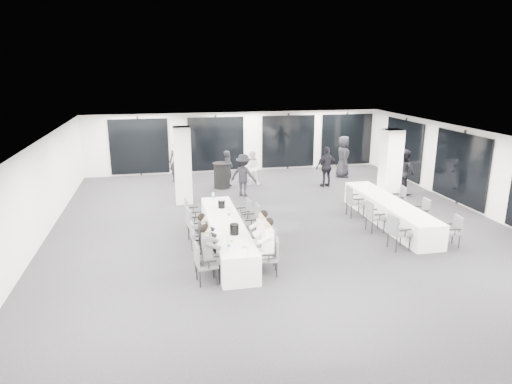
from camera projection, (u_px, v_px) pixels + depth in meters
room at (297, 174)px, 15.25m from camera, size 14.04×16.04×2.84m
column_left at (183, 165)px, 16.48m from camera, size 0.60×0.60×2.80m
column_right at (390, 170)px, 15.79m from camera, size 0.60×0.60×2.80m
banquet_table_main at (226, 235)px, 12.59m from camera, size 0.90×5.00×0.75m
banquet_table_side at (389, 212)px, 14.56m from camera, size 0.90×5.00×0.75m
cocktail_table at (222, 175)px, 18.75m from camera, size 0.76×0.76×1.05m
chair_main_left_near at (203, 261)px, 10.47m from camera, size 0.54×0.58×0.97m
chair_main_left_second at (200, 247)px, 11.23m from camera, size 0.52×0.57×0.99m
chair_main_left_mid at (197, 236)px, 12.21m from camera, size 0.48×0.52×0.86m
chair_main_left_fourth at (194, 223)px, 12.92m from camera, size 0.59×0.63×1.01m
chair_main_left_far at (192, 213)px, 13.89m from camera, size 0.53×0.58×0.98m
chair_main_right_near at (272, 254)px, 10.93m from camera, size 0.53×0.56×0.90m
chair_main_right_second at (266, 243)px, 11.51m from camera, size 0.58×0.62×0.99m
chair_main_right_mid at (257, 231)px, 12.50m from camera, size 0.48×0.52×0.87m
chair_main_right_fourth at (253, 220)px, 13.15m from camera, size 0.53×0.60×1.04m
chair_main_right_far at (245, 212)px, 14.20m from camera, size 0.48×0.52×0.86m
chair_side_left_near at (397, 230)px, 12.41m from camera, size 0.54×0.59×0.99m
chair_side_left_mid at (373, 215)px, 13.77m from camera, size 0.48×0.54×0.94m
chair_side_left_far at (353, 199)px, 15.16m from camera, size 0.54×0.60×1.03m
chair_side_right_near at (453, 229)px, 12.66m from camera, size 0.49×0.53×0.88m
chair_side_right_mid at (422, 211)px, 14.17m from camera, size 0.49×0.54×0.91m
chair_side_right_far at (399, 198)px, 15.52m from camera, size 0.56×0.59×0.94m
seated_guest_a at (210, 250)px, 10.44m from camera, size 0.50×0.38×1.44m
seated_guest_b at (206, 237)px, 11.19m from camera, size 0.50×0.38×1.44m
seated_guest_c at (265, 243)px, 10.84m from camera, size 0.50×0.38×1.44m
seated_guest_d at (260, 234)px, 11.40m from camera, size 0.50×0.38×1.44m
standing_guest_a at (228, 166)px, 18.87m from camera, size 0.75×0.79×1.72m
standing_guest_b at (252, 165)px, 19.14m from camera, size 0.86×0.57×1.70m
standing_guest_c at (243, 173)px, 17.47m from camera, size 1.34×1.17×1.86m
standing_guest_d at (327, 164)px, 18.81m from camera, size 1.22×0.82×1.91m
standing_guest_e at (343, 154)px, 20.49m from camera, size 0.84×1.13×2.10m
standing_guest_g at (177, 159)px, 19.62m from camera, size 0.86×0.76×1.97m
standing_guest_h at (405, 169)px, 17.74m from camera, size 0.72×1.05×2.02m
ice_bucket_near at (234, 229)px, 11.54m from camera, size 0.24×0.24×0.27m
ice_bucket_far at (221, 204)px, 13.70m from camera, size 0.21×0.21×0.24m
water_bottle_a at (229, 245)px, 10.61m from camera, size 0.07×0.07×0.23m
water_bottle_b at (229, 214)px, 12.83m from camera, size 0.07×0.07×0.23m
water_bottle_c at (213, 196)px, 14.50m from camera, size 0.08×0.08×0.25m
plate_a at (231, 241)px, 11.10m from camera, size 0.18×0.18×0.03m
plate_b at (244, 247)px, 10.71m from camera, size 0.18×0.18×0.03m
plate_c at (234, 230)px, 11.80m from camera, size 0.19×0.19×0.03m
wine_glass at (248, 248)px, 10.35m from camera, size 0.07×0.07×0.18m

